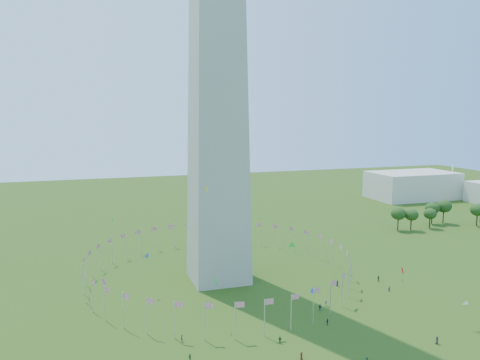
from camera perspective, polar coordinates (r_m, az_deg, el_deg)
name	(u,v)px	position (r m, az deg, el deg)	size (l,w,h in m)	color
ground	(281,358)	(105.94, 5.07, -20.75)	(600.00, 600.00, 0.00)	#25410F
flag_ring	(218,265)	(147.67, -2.65, -10.31)	(80.24, 80.24, 9.00)	silver
gov_building_east_a	(412,185)	(303.50, 20.24, -0.59)	(50.00, 30.00, 16.00)	beige
crowd	(317,349)	(108.40, 9.42, -19.61)	(84.17, 66.48, 1.91)	slate
kites_aloft	(276,247)	(117.71, 4.37, -8.12)	(83.21, 61.53, 36.65)	green
tree_line_east	(439,216)	(232.54, 23.06, -4.01)	(53.31, 15.90, 11.02)	#2A511B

